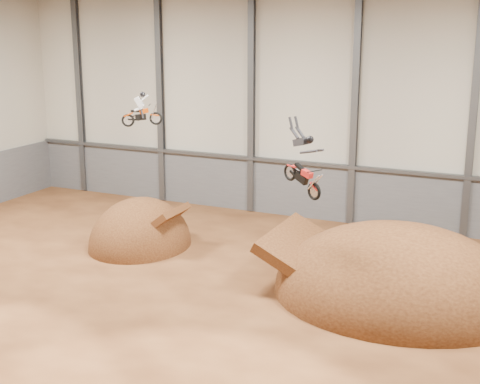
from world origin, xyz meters
name	(u,v)px	position (x,y,z in m)	size (l,w,h in m)	color
floor	(186,303)	(0.00, 0.00, 0.00)	(40.00, 40.00, 0.00)	#4F2A15
back_wall	(302,107)	(0.00, 15.00, 7.00)	(40.00, 0.10, 14.00)	beige
lower_band_back	(300,190)	(0.00, 14.90, 1.75)	(39.80, 0.18, 3.50)	slate
steel_rail	(300,163)	(0.00, 14.75, 3.55)	(39.80, 0.35, 0.20)	#47494F
steel_column_0	(80,95)	(-16.67, 14.80, 7.00)	(0.40, 0.36, 13.90)	#47494F
steel_column_1	(160,100)	(-10.00, 14.80, 7.00)	(0.40, 0.36, 13.90)	#47494F
steel_column_2	(251,104)	(-3.33, 14.80, 7.00)	(0.40, 0.36, 13.90)	#47494F
steel_column_3	(355,110)	(3.33, 14.80, 7.00)	(0.40, 0.36, 13.90)	#47494F
steel_column_4	(473,116)	(10.00, 14.80, 7.00)	(0.40, 0.36, 13.90)	#47494F
takeoff_ramp	(141,246)	(-6.11, 5.82, 0.00)	(5.40, 6.23, 5.40)	#3D1F0F
landing_ramp	(397,296)	(8.29, 4.66, 0.00)	(11.28, 9.98, 6.51)	#3D1F0F
fmx_rider_a	(142,107)	(-4.37, 3.78, 8.00)	(1.99, 0.76, 1.80)	#C14105
fmx_rider_b	(301,158)	(4.49, 1.95, 6.56)	(3.13, 0.89, 2.68)	red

